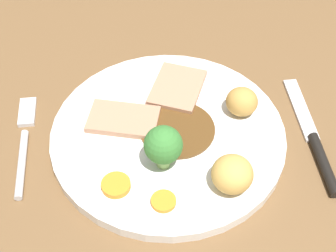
{
  "coord_description": "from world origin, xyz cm",
  "views": [
    {
      "loc": [
        -4.92,
        -40.99,
        49.41
      ],
      "look_at": [
        -3.6,
        -2.44,
        6.0
      ],
      "focal_mm": 53.46,
      "sensor_mm": 36.0,
      "label": 1
    }
  ],
  "objects": [
    {
      "name": "dining_table",
      "position": [
        0.0,
        0.0,
        1.8
      ],
      "size": [
        120.0,
        84.0,
        3.6
      ],
      "primitive_type": "cube",
      "color": "brown",
      "rests_on": "ground"
    },
    {
      "name": "roast_potato_right",
      "position": [
        5.34,
        0.51,
        6.73
      ],
      "size": [
        4.92,
        4.82,
        3.47
      ],
      "primitive_type": "ellipsoid",
      "rotation": [
        0.0,
        0.0,
        4.35
      ],
      "color": "#BC8C42",
      "rests_on": "dinner_plate"
    },
    {
      "name": "roast_potato_left",
      "position": [
        2.9,
        -10.2,
        6.89
      ],
      "size": [
        5.22,
        5.34,
        3.77
      ],
      "primitive_type": "ellipsoid",
      "rotation": [
        0.0,
        0.0,
        2.97
      ],
      "color": "tan",
      "rests_on": "dinner_plate"
    },
    {
      "name": "gravy_pool",
      "position": [
        -2.49,
        -2.22,
        5.15
      ],
      "size": [
        8.94,
        8.94,
        0.3
      ],
      "primitive_type": "cylinder",
      "color": "#563819",
      "rests_on": "dinner_plate"
    },
    {
      "name": "carrot_coin_front",
      "position": [
        -9.43,
        -10.11,
        5.35
      ],
      "size": [
        3.18,
        3.18,
        0.7
      ],
      "primitive_type": "cylinder",
      "color": "orange",
      "rests_on": "dinner_plate"
    },
    {
      "name": "carrot_coin_back",
      "position": [
        -4.41,
        -12.26,
        5.26
      ],
      "size": [
        2.68,
        2.68,
        0.51
      ],
      "primitive_type": "cylinder",
      "color": "orange",
      "rests_on": "dinner_plate"
    },
    {
      "name": "broccoli_floret",
      "position": [
        -4.27,
        -7.2,
        8.22
      ],
      "size": [
        4.25,
        4.25,
        5.48
      ],
      "color": "#8CB766",
      "rests_on": "dinner_plate"
    },
    {
      "name": "fork",
      "position": [
        -20.66,
        -2.46,
        3.99
      ],
      "size": [
        2.63,
        15.32,
        0.9
      ],
      "rotation": [
        0.0,
        0.0,
        1.65
      ],
      "color": "silver",
      "rests_on": "dining_table"
    },
    {
      "name": "meat_slice_main",
      "position": [
        -2.19,
        4.53,
        5.4
      ],
      "size": [
        8.04,
        9.16,
        0.8
      ],
      "primitive_type": "cube",
      "rotation": [
        0.0,
        0.0,
        1.25
      ],
      "color": "tan",
      "rests_on": "dinner_plate"
    },
    {
      "name": "meat_slice_under",
      "position": [
        -8.87,
        -0.66,
        5.4
      ],
      "size": [
        9.08,
        6.46,
        0.8
      ],
      "primitive_type": "cube",
      "rotation": [
        0.0,
        0.0,
        2.95
      ],
      "color": "tan",
      "rests_on": "dinner_plate"
    },
    {
      "name": "dinner_plate",
      "position": [
        -3.6,
        -2.44,
        4.3
      ],
      "size": [
        27.68,
        27.68,
        1.4
      ],
      "primitive_type": "cylinder",
      "color": "white",
      "rests_on": "dining_table"
    },
    {
      "name": "knife",
      "position": [
        13.7,
        -3.9,
        4.05
      ],
      "size": [
        2.84,
        18.56,
        1.2
      ],
      "rotation": [
        0.0,
        0.0,
        1.65
      ],
      "color": "black",
      "rests_on": "dining_table"
    }
  ]
}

